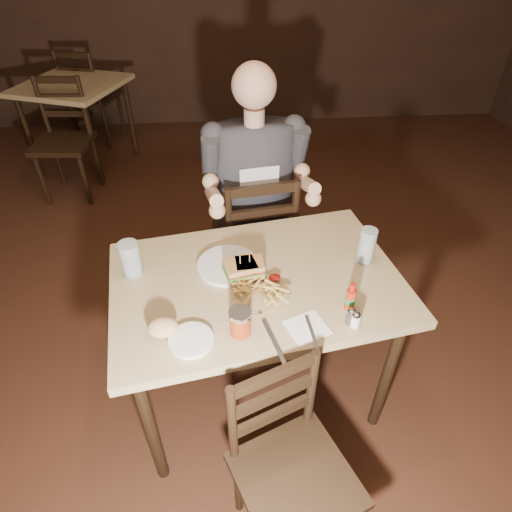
{
  "coord_description": "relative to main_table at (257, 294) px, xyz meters",
  "views": [
    {
      "loc": [
        -0.2,
        -1.41,
        1.94
      ],
      "look_at": [
        -0.1,
        -0.08,
        0.85
      ],
      "focal_mm": 30.0,
      "sensor_mm": 36.0,
      "label": 1
    }
  ],
  "objects": [
    {
      "name": "room_shell",
      "position": [
        0.1,
        0.13,
        0.71
      ],
      "size": [
        7.0,
        7.0,
        7.0
      ],
      "color": "black",
      "rests_on": "ground"
    },
    {
      "name": "main_table",
      "position": [
        0.0,
        0.0,
        0.0
      ],
      "size": [
        1.28,
        0.97,
        0.77
      ],
      "rotation": [
        0.0,
        0.0,
        0.18
      ],
      "color": "tan",
      "rests_on": "ground"
    },
    {
      "name": "bg_table",
      "position": [
        -1.42,
        2.63,
        -0.0
      ],
      "size": [
        1.03,
        1.03,
        0.77
      ],
      "rotation": [
        0.0,
        0.0,
        -0.35
      ],
      "color": "tan",
      "rests_on": "ground"
    },
    {
      "name": "chair_far",
      "position": [
        0.04,
        0.69,
        -0.22
      ],
      "size": [
        0.49,
        0.53,
        0.92
      ],
      "primitive_type": null,
      "rotation": [
        0.0,
        0.0,
        3.3
      ],
      "color": "black",
      "rests_on": "ground"
    },
    {
      "name": "chair_near",
      "position": [
        0.09,
        -0.64,
        -0.27
      ],
      "size": [
        0.51,
        0.53,
        0.82
      ],
      "primitive_type": null,
      "rotation": [
        0.0,
        0.0,
        0.39
      ],
      "color": "black",
      "rests_on": "ground"
    },
    {
      "name": "bg_chair_far",
      "position": [
        -1.42,
        3.18,
        -0.22
      ],
      "size": [
        0.54,
        0.57,
        0.94
      ],
      "primitive_type": null,
      "rotation": [
        0.0,
        0.0,
        2.88
      ],
      "color": "black",
      "rests_on": "ground"
    },
    {
      "name": "bg_chair_near",
      "position": [
        -1.42,
        2.08,
        -0.22
      ],
      "size": [
        0.46,
        0.5,
        0.93
      ],
      "primitive_type": null,
      "rotation": [
        0.0,
        0.0,
        -0.07
      ],
      "color": "black",
      "rests_on": "ground"
    },
    {
      "name": "diner",
      "position": [
        0.04,
        0.64,
        0.27
      ],
      "size": [
        0.61,
        0.51,
        0.95
      ],
      "primitive_type": null,
      "rotation": [
        0.0,
        0.0,
        0.16
      ],
      "color": "#34353A",
      "rests_on": "chair_far"
    },
    {
      "name": "dinner_plate",
      "position": [
        -0.12,
        0.08,
        0.09
      ],
      "size": [
        0.29,
        0.29,
        0.01
      ],
      "primitive_type": "cylinder",
      "rotation": [
        0.0,
        0.0,
        0.18
      ],
      "color": "white",
      "rests_on": "main_table"
    },
    {
      "name": "sandwich_left",
      "position": [
        -0.07,
        0.02,
        0.15
      ],
      "size": [
        0.15,
        0.13,
        0.1
      ],
      "primitive_type": null,
      "rotation": [
        0.0,
        0.0,
        0.26
      ],
      "color": "tan",
      "rests_on": "dinner_plate"
    },
    {
      "name": "sandwich_right",
      "position": [
        -0.03,
        0.02,
        0.15
      ],
      "size": [
        0.12,
        0.1,
        0.1
      ],
      "primitive_type": null,
      "rotation": [
        0.0,
        0.0,
        0.07
      ],
      "color": "tan",
      "rests_on": "dinner_plate"
    },
    {
      "name": "fries_pile",
      "position": [
        0.0,
        -0.11,
        0.12
      ],
      "size": [
        0.27,
        0.21,
        0.04
      ],
      "primitive_type": null,
      "rotation": [
        0.0,
        0.0,
        0.18
      ],
      "color": "#D8B260",
      "rests_on": "dinner_plate"
    },
    {
      "name": "ketchup_dollop",
      "position": [
        0.07,
        -0.02,
        0.11
      ],
      "size": [
        0.05,
        0.05,
        0.01
      ],
      "primitive_type": "ellipsoid",
      "rotation": [
        0.0,
        0.0,
        0.18
      ],
      "color": "maroon",
      "rests_on": "dinner_plate"
    },
    {
      "name": "glass_left",
      "position": [
        -0.5,
        0.07,
        0.16
      ],
      "size": [
        0.09,
        0.09,
        0.15
      ],
      "primitive_type": "cylinder",
      "rotation": [
        0.0,
        0.0,
        0.18
      ],
      "color": "silver",
      "rests_on": "main_table"
    },
    {
      "name": "glass_right",
      "position": [
        0.46,
        0.08,
        0.16
      ],
      "size": [
        0.08,
        0.08,
        0.16
      ],
      "primitive_type": "cylinder",
      "rotation": [
        0.0,
        0.0,
        0.18
      ],
      "color": "silver",
      "rests_on": "main_table"
    },
    {
      "name": "hot_sauce",
      "position": [
        0.33,
        -0.19,
        0.15
      ],
      "size": [
        0.04,
        0.04,
        0.12
      ],
      "primitive_type": null,
      "rotation": [
        0.0,
        0.0,
        0.18
      ],
      "color": "maroon",
      "rests_on": "main_table"
    },
    {
      "name": "salt_shaker",
      "position": [
        0.33,
        -0.27,
        0.12
      ],
      "size": [
        0.04,
        0.04,
        0.06
      ],
      "primitive_type": null,
      "rotation": [
        0.0,
        0.0,
        0.18
      ],
      "color": "white",
      "rests_on": "main_table"
    },
    {
      "name": "pepper_shaker",
      "position": [
        0.32,
        -0.26,
        0.12
      ],
      "size": [
        0.04,
        0.04,
        0.06
      ],
      "primitive_type": null,
      "rotation": [
        0.0,
        0.0,
        0.18
      ],
      "color": "#38332D",
      "rests_on": "main_table"
    },
    {
      "name": "syrup_dispenser",
      "position": [
        -0.08,
        -0.28,
        0.14
      ],
      "size": [
        0.09,
        0.09,
        0.1
      ],
      "primitive_type": null,
      "rotation": [
        0.0,
        0.0,
        0.18
      ],
      "color": "maroon",
      "rests_on": "main_table"
    },
    {
      "name": "napkin",
      "position": [
        0.16,
        -0.27,
        0.09
      ],
      "size": [
        0.18,
        0.17,
        0.0
      ],
      "primitive_type": "cube",
      "rotation": [
        0.0,
        0.0,
        0.38
      ],
      "color": "white",
      "rests_on": "main_table"
    },
    {
      "name": "knife",
      "position": [
        0.04,
        -0.34,
        0.09
      ],
      "size": [
        0.08,
        0.23,
        0.01
      ],
      "primitive_type": "cube",
      "rotation": [
        0.0,
        0.0,
        0.26
      ],
      "color": "silver",
      "rests_on": "napkin"
    },
    {
      "name": "fork",
      "position": [
        0.17,
        -0.3,
        0.09
      ],
      "size": [
        0.03,
        0.16,
        0.0
      ],
      "primitive_type": "cube",
      "rotation": [
        0.0,
        0.0,
        0.09
      ],
      "color": "silver",
      "rests_on": "napkin"
    },
    {
      "name": "side_plate",
      "position": [
        -0.25,
        -0.31,
        0.09
      ],
      "size": [
        0.18,
        0.18,
        0.01
      ],
      "primitive_type": "cylinder",
      "rotation": [
        0.0,
        0.0,
        0.18
      ],
      "color": "white",
      "rests_on": "main_table"
    },
    {
      "name": "bread_roll",
      "position": [
        -0.35,
        -0.27,
        0.13
      ],
      "size": [
        0.12,
        0.11,
        0.06
      ],
      "primitive_type": "ellipsoid",
      "rotation": [
        0.0,
        0.0,
        0.18
      ],
      "color": "tan",
      "rests_on": "side_plate"
    }
  ]
}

